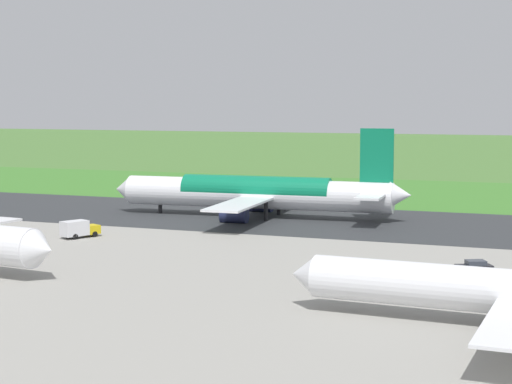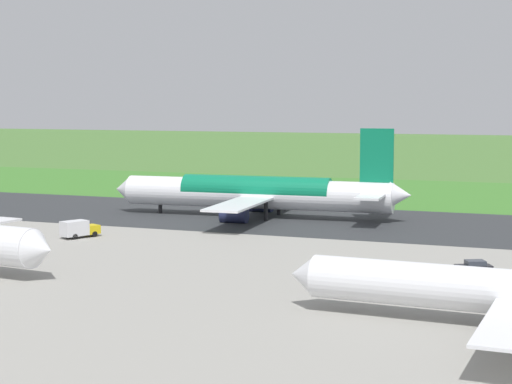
# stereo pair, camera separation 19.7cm
# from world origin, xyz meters

# --- Properties ---
(ground_plane) EXTENTS (800.00, 800.00, 0.00)m
(ground_plane) POSITION_xyz_m (0.00, 0.00, 0.00)
(ground_plane) COLOR #477233
(runway_asphalt) EXTENTS (600.00, 37.15, 0.06)m
(runway_asphalt) POSITION_xyz_m (0.00, 0.00, 0.03)
(runway_asphalt) COLOR #2D3033
(runway_asphalt) RESTS_ON ground
(grass_verge_foreground) EXTENTS (600.00, 80.00, 0.04)m
(grass_verge_foreground) POSITION_xyz_m (0.00, -40.84, 0.02)
(grass_verge_foreground) COLOR #3C782B
(grass_verge_foreground) RESTS_ON ground
(airliner_main) EXTENTS (54.13, 44.28, 15.88)m
(airliner_main) POSITION_xyz_m (-14.60, -0.02, 4.35)
(airliner_main) COLOR white
(airliner_main) RESTS_ON ground
(service_car_followme) EXTENTS (4.56, 3.45, 1.62)m
(service_car_followme) POSITION_xyz_m (-55.59, 36.80, 0.84)
(service_car_followme) COLOR black
(service_car_followme) RESTS_ON ground
(service_truck_fuel) EXTENTS (4.51, 6.21, 2.65)m
(service_truck_fuel) POSITION_xyz_m (2.52, 30.47, 1.40)
(service_truck_fuel) COLOR gold
(service_truck_fuel) RESTS_ON ground
(no_stopping_sign) EXTENTS (0.60, 0.10, 2.71)m
(no_stopping_sign) POSITION_xyz_m (1.07, -38.10, 1.60)
(no_stopping_sign) COLOR slate
(no_stopping_sign) RESTS_ON ground
(traffic_cone_orange) EXTENTS (0.40, 0.40, 0.55)m
(traffic_cone_orange) POSITION_xyz_m (8.58, -40.52, 0.28)
(traffic_cone_orange) COLOR orange
(traffic_cone_orange) RESTS_ON ground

